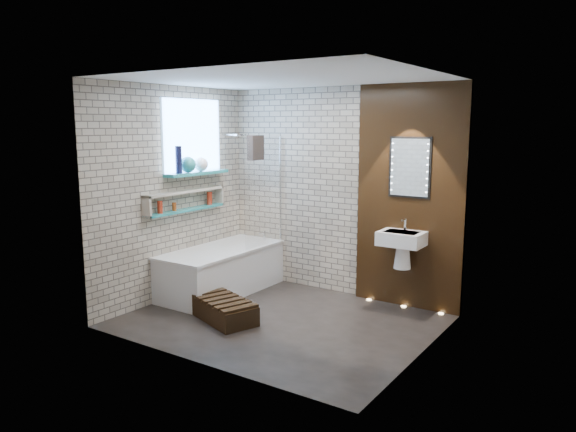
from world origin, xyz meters
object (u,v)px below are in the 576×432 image
Objects in this scene: led_mirror at (410,167)px; bath_screen at (264,192)px; bathtub at (222,270)px; washbasin at (402,244)px; walnut_step at (221,309)px.

bath_screen is at bearing -169.34° from led_mirror.
washbasin is at bearing 16.01° from bathtub.
bath_screen reaches higher than walnut_step.
bath_screen is 1.89m from washbasin.
led_mirror is 2.67m from walnut_step.
bathtub is 2.68m from led_mirror.
bath_screen is at bearing 51.10° from bathtub.
bath_screen reaches higher than washbasin.
washbasin is (1.82, 0.18, -0.49)m from bath_screen.
bathtub is at bearing -128.90° from bath_screen.
bath_screen is 1.89m from led_mirror.
led_mirror reaches higher than bathtub.
bath_screen is 2.41× the size of washbasin.
bathtub is 1.24× the size of bath_screen.
bath_screen is 2.00× the size of led_mirror.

